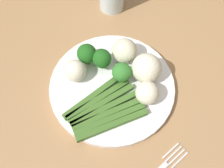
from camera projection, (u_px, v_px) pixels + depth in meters
ground_plane at (113, 149)px, 1.29m from camera, size 6.00×6.00×0.02m
dining_table at (113, 80)px, 0.72m from camera, size 1.45×1.05×0.72m
plate at (112, 87)px, 0.61m from camera, size 0.27×0.27×0.01m
asparagus_bundle at (104, 109)px, 0.57m from camera, size 0.11×0.16×0.01m
broccoli_near_center at (103, 60)px, 0.60m from camera, size 0.04×0.04×0.05m
broccoli_right at (122, 72)px, 0.58m from camera, size 0.04×0.04×0.05m
broccoli_front_left at (87, 54)px, 0.60m from camera, size 0.04×0.04×0.05m
cauliflower_back at (125, 51)px, 0.61m from camera, size 0.05×0.05×0.05m
cauliflower_edge at (147, 93)px, 0.56m from camera, size 0.05×0.05×0.05m
cauliflower_left at (75, 71)px, 0.59m from camera, size 0.05×0.05×0.05m
cauliflower_mid at (146, 68)px, 0.58m from camera, size 0.06×0.06×0.06m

